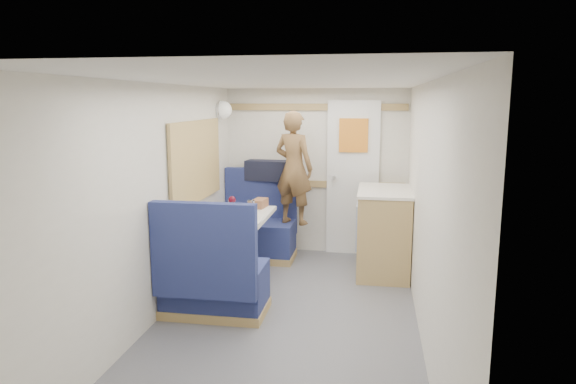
% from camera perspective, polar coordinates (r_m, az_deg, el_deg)
% --- Properties ---
extents(floor, '(4.50, 4.50, 0.00)m').
position_cam_1_polar(floor, '(4.40, -0.43, -14.80)').
color(floor, '#515156').
rests_on(floor, ground).
extents(ceiling, '(4.50, 4.50, 0.00)m').
position_cam_1_polar(ceiling, '(4.00, -0.47, 12.20)').
color(ceiling, silver).
rests_on(ceiling, wall_back).
extents(wall_back, '(2.20, 0.02, 2.00)m').
position_cam_1_polar(wall_back, '(6.28, 3.12, 2.28)').
color(wall_back, silver).
rests_on(wall_back, floor).
extents(wall_left, '(0.02, 4.50, 2.00)m').
position_cam_1_polar(wall_left, '(4.41, -14.69, -1.40)').
color(wall_left, silver).
rests_on(wall_left, floor).
extents(wall_right, '(0.02, 4.50, 2.00)m').
position_cam_1_polar(wall_right, '(4.04, 15.10, -2.44)').
color(wall_right, silver).
rests_on(wall_right, floor).
extents(oak_trim_low, '(2.15, 0.02, 0.08)m').
position_cam_1_polar(oak_trim_low, '(6.28, 3.09, 0.90)').
color(oak_trim_low, '#A8894B').
rests_on(oak_trim_low, wall_back).
extents(oak_trim_high, '(2.15, 0.02, 0.08)m').
position_cam_1_polar(oak_trim_high, '(6.20, 3.17, 9.41)').
color(oak_trim_high, '#A8894B').
rests_on(oak_trim_high, wall_back).
extents(side_window, '(0.04, 1.30, 0.72)m').
position_cam_1_polar(side_window, '(5.28, -10.18, 3.38)').
color(side_window, '#A1AB91').
rests_on(side_window, wall_left).
extents(rear_door, '(0.62, 0.12, 1.86)m').
position_cam_1_polar(rear_door, '(6.22, 7.20, 1.88)').
color(rear_door, white).
rests_on(rear_door, wall_back).
extents(dinette_table, '(0.62, 0.92, 0.72)m').
position_cam_1_polar(dinette_table, '(5.27, -5.53, -4.08)').
color(dinette_table, white).
rests_on(dinette_table, floor).
extents(bench_far, '(0.90, 0.59, 1.05)m').
position_cam_1_polar(bench_far, '(6.15, -3.40, -4.54)').
color(bench_far, '#181F4F').
rests_on(bench_far, floor).
extents(bench_near, '(0.90, 0.59, 1.05)m').
position_cam_1_polar(bench_near, '(4.56, -8.33, -9.94)').
color(bench_near, '#181F4F').
rests_on(bench_near, floor).
extents(ledge, '(0.90, 0.14, 0.04)m').
position_cam_1_polar(ledge, '(6.28, -2.93, 1.17)').
color(ledge, '#A8894B').
rests_on(ledge, bench_far).
extents(dome_light, '(0.20, 0.20, 0.20)m').
position_cam_1_polar(dome_light, '(6.04, -7.23, 9.05)').
color(dome_light, white).
rests_on(dome_light, wall_left).
extents(galley_counter, '(0.57, 0.92, 0.92)m').
position_cam_1_polar(galley_counter, '(5.66, 10.54, -4.27)').
color(galley_counter, '#A8894B').
rests_on(galley_counter, floor).
extents(person, '(0.55, 0.46, 1.29)m').
position_cam_1_polar(person, '(5.86, 0.64, 2.68)').
color(person, brown).
rests_on(person, bench_far).
extents(duffel_bag, '(0.52, 0.29, 0.24)m').
position_cam_1_polar(duffel_bag, '(6.24, -2.37, 2.42)').
color(duffel_bag, black).
rests_on(duffel_bag, ledge).
extents(tray, '(0.27, 0.34, 0.02)m').
position_cam_1_polar(tray, '(4.92, -4.39, -3.14)').
color(tray, white).
rests_on(tray, dinette_table).
extents(orange_fruit, '(0.07, 0.07, 0.07)m').
position_cam_1_polar(orange_fruit, '(4.91, -4.66, -2.65)').
color(orange_fruit, orange).
rests_on(orange_fruit, tray).
extents(cheese_block, '(0.12, 0.10, 0.04)m').
position_cam_1_polar(cheese_block, '(4.89, -6.71, -2.93)').
color(cheese_block, '#DACC7E').
rests_on(cheese_block, tray).
extents(wine_glass, '(0.08, 0.08, 0.17)m').
position_cam_1_polar(wine_glass, '(5.31, -6.23, -0.93)').
color(wine_glass, white).
rests_on(wine_glass, dinette_table).
extents(tumbler_left, '(0.07, 0.07, 0.12)m').
position_cam_1_polar(tumbler_left, '(5.03, -8.85, -2.35)').
color(tumbler_left, silver).
rests_on(tumbler_left, dinette_table).
extents(tumbler_mid, '(0.07, 0.07, 0.12)m').
position_cam_1_polar(tumbler_mid, '(5.43, -6.29, -1.39)').
color(tumbler_mid, silver).
rests_on(tumbler_mid, dinette_table).
extents(tumbler_right, '(0.08, 0.08, 0.12)m').
position_cam_1_polar(tumbler_right, '(5.31, -4.12, -1.58)').
color(tumbler_right, white).
rests_on(tumbler_right, dinette_table).
extents(beer_glass, '(0.06, 0.06, 0.09)m').
position_cam_1_polar(beer_glass, '(5.22, -4.40, -1.94)').
color(beer_glass, '#8E4F14').
rests_on(beer_glass, dinette_table).
extents(pepper_grinder, '(0.04, 0.04, 0.10)m').
position_cam_1_polar(pepper_grinder, '(5.20, -6.49, -1.96)').
color(pepper_grinder, black).
rests_on(pepper_grinder, dinette_table).
extents(bread_loaf, '(0.15, 0.24, 0.09)m').
position_cam_1_polar(bread_loaf, '(5.52, -3.15, -1.26)').
color(bread_loaf, brown).
rests_on(bread_loaf, dinette_table).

